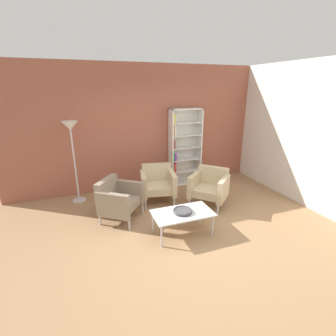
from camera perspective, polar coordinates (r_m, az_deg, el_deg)
The scene contains 10 objects.
ground_plane at distance 4.26m, azimuth 4.15°, elevation -15.67°, with size 8.32×8.32×0.00m, color #9E7751.
brick_back_panel at distance 5.92m, azimuth -5.44°, elevation 9.29°, with size 6.40×0.12×2.90m, color #9E5642.
plaster_right_partition at distance 5.85m, azimuth 28.52°, elevation 7.04°, with size 0.12×5.20×2.90m, color silver.
bookshelf_tall at distance 6.13m, azimuth 3.46°, elevation 4.63°, with size 0.80×0.30×1.90m.
coffee_table_low at distance 4.14m, azimuth 3.43°, elevation -10.71°, with size 1.00×0.56×0.40m.
decorative_bowl at distance 4.11m, azimuth 3.45°, elevation -9.90°, with size 0.32×0.32×0.05m.
armchair_spare_guest at distance 5.28m, azimuth -2.42°, elevation -3.48°, with size 0.82×0.78×0.78m.
armchair_by_bookshelf at distance 5.17m, azimuth 9.67°, elevation -4.21°, with size 0.95×0.95×0.78m.
armchair_near_window at distance 4.65m, azimuth -11.60°, elevation -7.03°, with size 0.94×0.95×0.78m.
floor_lamp_torchiere at distance 5.33m, azimuth -21.69°, elevation 7.05°, with size 0.32×0.32×1.74m.
Camera 1 is at (-1.49, -3.19, 2.38)m, focal length 26.08 mm.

